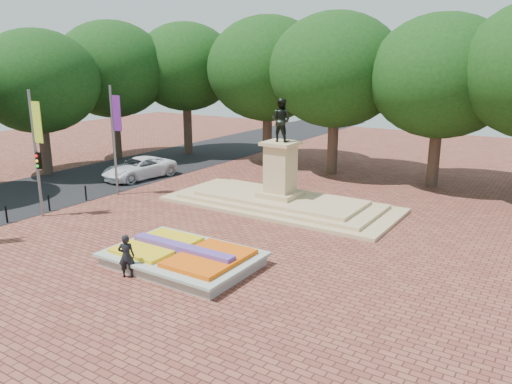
# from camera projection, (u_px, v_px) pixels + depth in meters

# --- Properties ---
(ground) EXTENTS (90.00, 90.00, 0.00)m
(ground) POSITION_uv_depth(u_px,v_px,m) (195.00, 246.00, 23.53)
(ground) COLOR brown
(ground) RESTS_ON ground
(asphalt_street) EXTENTS (9.00, 90.00, 0.02)m
(asphalt_street) POSITION_uv_depth(u_px,v_px,m) (76.00, 183.00, 35.44)
(asphalt_street) COLOR black
(asphalt_street) RESTS_ON ground
(flower_bed) EXTENTS (6.30, 4.30, 0.91)m
(flower_bed) POSITION_uv_depth(u_px,v_px,m) (183.00, 257.00, 21.27)
(flower_bed) COLOR gray
(flower_bed) RESTS_ON ground
(monument) EXTENTS (14.00, 6.00, 6.40)m
(monument) POSITION_uv_depth(u_px,v_px,m) (280.00, 192.00, 29.80)
(monument) COLOR tan
(monument) RESTS_ON ground
(tree_row_back) EXTENTS (44.80, 8.80, 10.43)m
(tree_row_back) POSITION_uv_depth(u_px,v_px,m) (381.00, 87.00, 35.21)
(tree_row_back) COLOR #3D2D21
(tree_row_back) RESTS_ON ground
(tree_row_street) EXTENTS (8.40, 25.40, 9.98)m
(tree_row_street) POSITION_uv_depth(u_px,v_px,m) (24.00, 90.00, 35.88)
(tree_row_street) COLOR #3D2D21
(tree_row_street) RESTS_ON ground
(banner_poles) EXTENTS (0.88, 11.17, 7.00)m
(banner_poles) POSITION_uv_depth(u_px,v_px,m) (31.00, 149.00, 26.74)
(banner_poles) COLOR slate
(banner_poles) RESTS_ON ground
(bollard_row) EXTENTS (0.12, 13.12, 0.98)m
(bollard_row) POSITION_uv_depth(u_px,v_px,m) (28.00, 208.00, 27.78)
(bollard_row) COLOR black
(bollard_row) RESTS_ON ground
(van) EXTENTS (3.31, 5.89, 1.55)m
(van) POSITION_uv_depth(u_px,v_px,m) (139.00, 168.00, 36.72)
(van) COLOR white
(van) RESTS_ON ground
(pedestrian) EXTENTS (0.78, 0.74, 1.80)m
(pedestrian) POSITION_uv_depth(u_px,v_px,m) (126.00, 256.00, 20.00)
(pedestrian) COLOR black
(pedestrian) RESTS_ON ground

